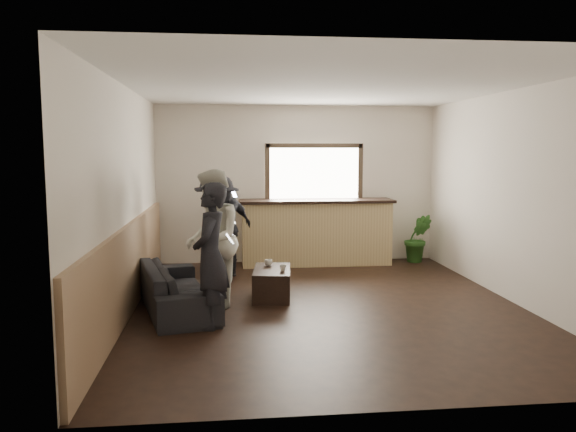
{
  "coord_description": "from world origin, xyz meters",
  "views": [
    {
      "loc": [
        -1.26,
        -7.01,
        2.0
      ],
      "look_at": [
        -0.45,
        0.4,
        1.13
      ],
      "focal_mm": 35.0,
      "sensor_mm": 36.0,
      "label": 1
    }
  ],
  "objects": [
    {
      "name": "ground",
      "position": [
        0.0,
        0.0,
        0.0
      ],
      "size": [
        5.0,
        6.0,
        0.01
      ],
      "primitive_type": "cube",
      "color": "black"
    },
    {
      "name": "potted_plant",
      "position": [
        2.15,
        2.65,
        0.44
      ],
      "size": [
        0.54,
        0.46,
        0.87
      ],
      "primitive_type": "imported",
      "rotation": [
        0.0,
        0.0,
        -0.17
      ],
      "color": "#2D6623",
      "rests_on": "ground"
    },
    {
      "name": "coffee_table",
      "position": [
        -0.66,
        0.51,
        0.2
      ],
      "size": [
        0.59,
        0.94,
        0.39
      ],
      "primitive_type": "cube",
      "rotation": [
        0.0,
        0.0,
        -0.12
      ],
      "color": "black",
      "rests_on": "ground"
    },
    {
      "name": "cup_b",
      "position": [
        -0.53,
        0.35,
        0.44
      ],
      "size": [
        0.13,
        0.13,
        0.08
      ],
      "primitive_type": "imported",
      "rotation": [
        0.0,
        0.0,
        0.57
      ],
      "color": "silver",
      "rests_on": "coffee_table"
    },
    {
      "name": "bar_counter",
      "position": [
        0.3,
        2.7,
        0.64
      ],
      "size": [
        2.7,
        0.68,
        2.13
      ],
      "color": "tan",
      "rests_on": "ground"
    },
    {
      "name": "sofa",
      "position": [
        -1.9,
        0.01,
        0.28
      ],
      "size": [
        1.21,
        2.06,
        0.57
      ],
      "primitive_type": "imported",
      "rotation": [
        0.0,
        0.0,
        1.82
      ],
      "color": "black",
      "rests_on": "ground"
    },
    {
      "name": "person_d",
      "position": [
        -1.28,
        1.84,
        0.8
      ],
      "size": [
        0.99,
        0.86,
        1.59
      ],
      "rotation": [
        0.0,
        0.0,
        -2.53
      ],
      "color": "black",
      "rests_on": "ground"
    },
    {
      "name": "cup_a",
      "position": [
        -0.69,
        0.7,
        0.44
      ],
      "size": [
        0.16,
        0.16,
        0.09
      ],
      "primitive_type": "imported",
      "rotation": [
        0.0,
        0.0,
        2.54
      ],
      "color": "silver",
      "rests_on": "coffee_table"
    },
    {
      "name": "person_a",
      "position": [
        -1.45,
        -0.73,
        0.83
      ],
      "size": [
        0.51,
        0.66,
        1.65
      ],
      "rotation": [
        0.0,
        0.0,
        -1.75
      ],
      "color": "black",
      "rests_on": "ground"
    },
    {
      "name": "person_b",
      "position": [
        -1.45,
        0.08,
        0.89
      ],
      "size": [
        0.7,
        0.88,
        1.77
      ],
      "rotation": [
        0.0,
        0.0,
        -1.54
      ],
      "color": "beige",
      "rests_on": "ground"
    },
    {
      "name": "room_shell",
      "position": [
        -0.74,
        0.0,
        1.47
      ],
      "size": [
        5.01,
        6.01,
        2.8
      ],
      "color": "silver",
      "rests_on": "ground"
    },
    {
      "name": "person_c",
      "position": [
        -1.4,
        0.82,
        0.84
      ],
      "size": [
        0.82,
        1.19,
        1.69
      ],
      "rotation": [
        0.0,
        0.0,
        -1.76
      ],
      "color": "black",
      "rests_on": "ground"
    }
  ]
}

